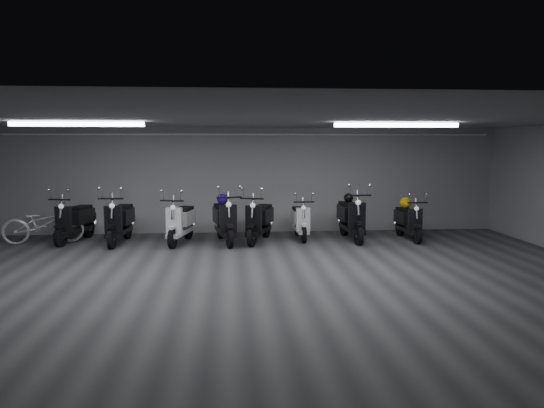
{
  "coord_description": "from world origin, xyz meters",
  "views": [
    {
      "loc": [
        -0.22,
        -8.94,
        2.39
      ],
      "look_at": [
        0.71,
        2.5,
        1.05
      ],
      "focal_mm": 34.45,
      "sensor_mm": 36.0,
      "label": 1
    }
  ],
  "objects": [
    {
      "name": "fluor_strip_left",
      "position": [
        -3.0,
        1.0,
        2.74
      ],
      "size": [
        2.4,
        0.18,
        0.08
      ],
      "primitive_type": "cube",
      "color": "white",
      "rests_on": "ceiling"
    },
    {
      "name": "scooter_6",
      "position": [
        1.54,
        3.85,
        0.62
      ],
      "size": [
        0.58,
        1.67,
        1.24
      ],
      "primitive_type": null,
      "rotation": [
        0.0,
        0.0,
        0.01
      ],
      "color": "silver",
      "rests_on": "floor"
    },
    {
      "name": "scooter_1",
      "position": [
        -2.85,
        3.6,
        0.71
      ],
      "size": [
        0.79,
        1.96,
        1.43
      ],
      "primitive_type": null,
      "rotation": [
        0.0,
        0.0,
        -0.08
      ],
      "color": "black",
      "rests_on": "floor"
    },
    {
      "name": "fluor_strip_right",
      "position": [
        3.0,
        1.0,
        2.74
      ],
      "size": [
        2.4,
        0.18,
        0.08
      ],
      "primitive_type": "cube",
      "color": "white",
      "rests_on": "ceiling"
    },
    {
      "name": "bicycle",
      "position": [
        -4.68,
        3.78,
        0.59
      ],
      "size": [
        1.91,
        1.02,
        1.18
      ],
      "primitive_type": "imported",
      "rotation": [
        0.0,
        0.0,
        1.79
      ],
      "color": "silver",
      "rests_on": "floor"
    },
    {
      "name": "scooter_8",
      "position": [
        4.19,
        3.53,
        0.61
      ],
      "size": [
        0.62,
        1.67,
        1.23
      ],
      "primitive_type": null,
      "rotation": [
        0.0,
        0.0,
        0.04
      ],
      "color": "black",
      "rests_on": "floor"
    },
    {
      "name": "helmet_2",
      "position": [
        4.18,
        3.76,
        0.9
      ],
      "size": [
        0.29,
        0.29,
        0.29
      ],
      "primitive_type": "sphere",
      "color": "gold",
      "rests_on": "scooter_8"
    },
    {
      "name": "conduit",
      "position": [
        0.0,
        4.92,
        2.62
      ],
      "size": [
        13.6,
        0.05,
        0.05
      ],
      "primitive_type": "cylinder",
      "rotation": [
        0.0,
        1.57,
        0.0
      ],
      "color": "white",
      "rests_on": "back_wall"
    },
    {
      "name": "scooter_3",
      "position": [
        -0.35,
        3.46,
        0.73
      ],
      "size": [
        0.99,
        2.03,
        1.45
      ],
      "primitive_type": null,
      "rotation": [
        0.0,
        0.0,
        0.18
      ],
      "color": "black",
      "rests_on": "floor"
    },
    {
      "name": "helmet_0",
      "position": [
        -0.4,
        3.72,
        1.04
      ],
      "size": [
        0.27,
        0.27,
        0.27
      ],
      "primitive_type": "sphere",
      "color": "#210B81",
      "rests_on": "scooter_3"
    },
    {
      "name": "front_wall",
      "position": [
        0.0,
        -5.0,
        1.4
      ],
      "size": [
        14.0,
        0.01,
        2.8
      ],
      "primitive_type": "cube",
      "color": "gray",
      "rests_on": "ground"
    },
    {
      "name": "helmet_1",
      "position": [
        2.75,
        3.86,
        1.03
      ],
      "size": [
        0.24,
        0.24,
        0.24
      ],
      "primitive_type": "sphere",
      "color": "black",
      "rests_on": "scooter_7"
    },
    {
      "name": "ceiling",
      "position": [
        0.0,
        0.0,
        2.8
      ],
      "size": [
        14.0,
        10.0,
        0.01
      ],
      "primitive_type": "cube",
      "color": "slate",
      "rests_on": "ground"
    },
    {
      "name": "scooter_5",
      "position": [
        0.49,
        3.53,
        0.7
      ],
      "size": [
        1.21,
        1.98,
        1.4
      ],
      "primitive_type": null,
      "rotation": [
        0.0,
        0.0,
        -0.34
      ],
      "color": "black",
      "rests_on": "floor"
    },
    {
      "name": "scooter_0",
      "position": [
        -3.98,
        3.88,
        0.69
      ],
      "size": [
        1.05,
        1.94,
        1.37
      ],
      "primitive_type": null,
      "rotation": [
        0.0,
        0.0,
        -0.25
      ],
      "color": "black",
      "rests_on": "floor"
    },
    {
      "name": "floor",
      "position": [
        0.0,
        0.0,
        -0.01
      ],
      "size": [
        14.0,
        10.0,
        0.01
      ],
      "primitive_type": "cube",
      "color": "#38383B",
      "rests_on": "ground"
    },
    {
      "name": "back_wall",
      "position": [
        0.0,
        5.0,
        1.4
      ],
      "size": [
        14.0,
        0.01,
        2.8
      ],
      "primitive_type": "cube",
      "color": "gray",
      "rests_on": "ground"
    },
    {
      "name": "scooter_2",
      "position": [
        -1.4,
        3.48,
        0.68
      ],
      "size": [
        1.0,
        1.92,
        1.36
      ],
      "primitive_type": null,
      "rotation": [
        0.0,
        0.0,
        -0.22
      ],
      "color": "white",
      "rests_on": "floor"
    },
    {
      "name": "scooter_7",
      "position": [
        2.76,
        3.59,
        0.73
      ],
      "size": [
        0.74,
        1.99,
        1.46
      ],
      "primitive_type": null,
      "rotation": [
        0.0,
        0.0,
        0.04
      ],
      "color": "black",
      "rests_on": "floor"
    }
  ]
}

